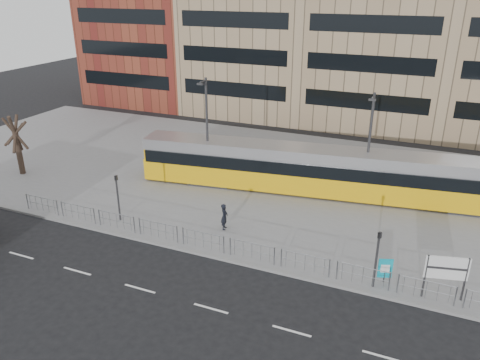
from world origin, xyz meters
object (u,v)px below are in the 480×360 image
at_px(traffic_light_west, 117,192).
at_px(tram, 334,172).
at_px(lamp_post_east, 369,142).
at_px(station_sign, 447,270).
at_px(traffic_light_east, 377,253).
at_px(ad_panel, 385,269).
at_px(lamp_post_west, 207,128).
at_px(pedestrian, 224,217).
at_px(bare_tree, 11,112).

bearing_deg(traffic_light_west, tram, 38.39).
bearing_deg(lamp_post_east, station_sign, -62.37).
bearing_deg(traffic_light_west, lamp_post_east, 35.00).
distance_m(station_sign, traffic_light_east, 3.23).
bearing_deg(traffic_light_east, ad_panel, 76.87).
distance_m(traffic_light_west, lamp_post_west, 8.41).
height_order(ad_panel, lamp_post_east, lamp_post_east).
bearing_deg(ad_panel, pedestrian, 149.35).
bearing_deg(traffic_light_east, bare_tree, -165.39).
distance_m(ad_panel, lamp_post_east, 11.00).
height_order(tram, traffic_light_west, tram).
height_order(lamp_post_east, bare_tree, lamp_post_east).
bearing_deg(traffic_light_west, pedestrian, 12.92).
height_order(station_sign, ad_panel, station_sign).
distance_m(pedestrian, traffic_light_west, 6.96).
distance_m(pedestrian, lamp_post_east, 11.37).
relative_size(traffic_light_east, bare_tree, 0.43).
bearing_deg(station_sign, pedestrian, 156.56).
bearing_deg(station_sign, bare_tree, 158.85).
height_order(pedestrian, traffic_light_east, traffic_light_east).
relative_size(tram, ad_panel, 20.99).
bearing_deg(bare_tree, pedestrian, -6.08).
bearing_deg(lamp_post_west, station_sign, -26.31).
height_order(station_sign, lamp_post_east, lamp_post_east).
xyz_separation_m(station_sign, ad_panel, (-2.75, 0.28, -0.82)).
bearing_deg(ad_panel, tram, 96.69).
distance_m(station_sign, bare_tree, 31.83).
height_order(tram, lamp_post_east, lamp_post_east).
height_order(tram, bare_tree, bare_tree).
distance_m(lamp_post_east, bare_tree, 26.67).
bearing_deg(traffic_light_west, lamp_post_west, 71.62).
distance_m(ad_panel, pedestrian, 10.03).
relative_size(ad_panel, pedestrian, 0.81).
bearing_deg(lamp_post_west, bare_tree, -164.33).
distance_m(tram, traffic_light_east, 11.22).
height_order(traffic_light_east, lamp_post_west, lamp_post_west).
bearing_deg(station_sign, lamp_post_east, 104.11).
height_order(ad_panel, traffic_light_east, traffic_light_east).
bearing_deg(station_sign, lamp_post_west, 140.17).
bearing_deg(tram, pedestrian, -130.76).
height_order(lamp_post_west, bare_tree, lamp_post_west).
height_order(traffic_light_west, bare_tree, bare_tree).
relative_size(station_sign, traffic_light_west, 0.75).
relative_size(ad_panel, lamp_post_west, 0.17).
height_order(pedestrian, lamp_post_west, lamp_post_west).
bearing_deg(bare_tree, tram, 13.72).
distance_m(station_sign, lamp_post_west, 18.92).
relative_size(tram, station_sign, 12.28).
xyz_separation_m(tram, station_sign, (7.56, -10.01, -0.07)).
distance_m(traffic_light_east, lamp_post_east, 11.17).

